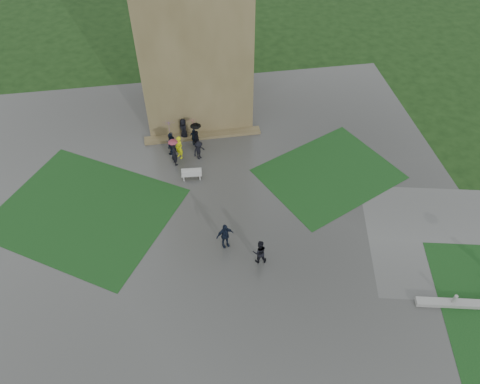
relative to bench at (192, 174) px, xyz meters
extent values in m
plane|color=black|center=(1.23, -6.07, -0.44)|extent=(120.00, 120.00, 0.00)
cube|color=#363634|center=(1.23, -4.07, -0.43)|extent=(34.00, 34.00, 0.02)
cube|color=#123514|center=(-7.27, -2.07, -0.42)|extent=(14.10, 13.46, 0.01)
cube|color=#123514|center=(9.73, -1.07, -0.42)|extent=(11.12, 10.15, 0.01)
cube|color=brown|center=(1.23, 4.53, -0.31)|extent=(9.00, 0.80, 0.22)
cylinder|color=gray|center=(13.49, -12.38, 0.01)|extent=(0.20, 0.20, 0.90)
cube|color=#A2A29E|center=(0.00, -0.06, -0.01)|extent=(1.44, 0.52, 0.06)
cube|color=#A2A29E|center=(-0.57, -0.03, -0.22)|extent=(0.10, 0.38, 0.40)
cube|color=#A2A29E|center=(0.56, -0.10, -0.22)|extent=(0.10, 0.38, 0.40)
cube|color=#A2A29E|center=(0.01, 0.14, 0.21)|extent=(1.42, 0.14, 0.38)
imported|color=black|center=(0.67, 3.09, 0.43)|extent=(0.81, 1.11, 1.70)
imported|color=black|center=(0.51, 3.53, 0.34)|extent=(0.93, 1.02, 1.52)
imported|color=black|center=(-0.20, 4.62, 0.44)|extent=(0.81, 0.98, 1.73)
imported|color=#444348|center=(-1.23, 3.45, 0.34)|extent=(0.76, 0.46, 1.52)
imported|color=black|center=(-1.22, 2.92, 0.51)|extent=(1.01, 1.25, 1.87)
imported|color=black|center=(-1.06, 1.73, 0.53)|extent=(0.67, 0.81, 1.92)
imported|color=#D0DC0C|center=(-0.67, 2.38, 0.51)|extent=(0.77, 0.81, 1.86)
imported|color=black|center=(0.74, 2.05, 0.35)|extent=(1.10, 1.03, 1.55)
imported|color=#CE5474|center=(-1.06, 1.73, 1.50)|extent=(0.68, 0.68, 0.60)
imported|color=#703592|center=(-1.23, 3.45, 1.64)|extent=(0.96, 0.96, 0.88)
imported|color=black|center=(0.67, 3.09, 1.65)|extent=(0.77, 0.77, 0.68)
imported|color=#CE5474|center=(0.51, 3.53, 1.61)|extent=(0.93, 0.93, 0.85)
imported|color=black|center=(1.54, -6.29, 0.52)|extent=(1.24, 0.90, 1.89)
imported|color=black|center=(3.41, -7.76, 0.46)|extent=(0.88, 0.53, 1.77)
camera|label=1|loc=(-0.31, -24.06, 22.70)|focal=35.00mm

